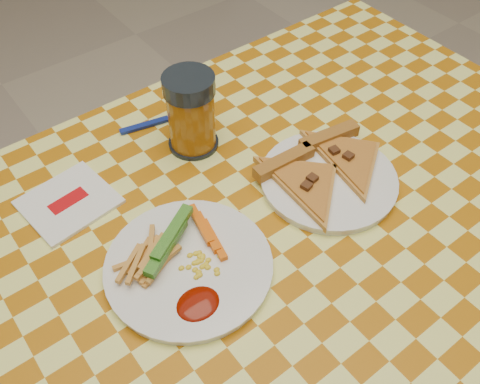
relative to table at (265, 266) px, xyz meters
The scene contains 8 objects.
table is the anchor object (origin of this frame).
plate_left 0.15m from the table, 168.71° to the left, with size 0.24×0.24×0.01m, color white.
plate_right 0.18m from the table, 10.41° to the left, with size 0.22×0.22×0.01m, color white.
fries_veggies 0.17m from the table, 163.03° to the left, with size 0.19×0.17×0.04m.
pizza_slices 0.19m from the table, 15.90° to the left, with size 0.26×0.24×0.02m.
drink_glass 0.28m from the table, 82.99° to the left, with size 0.09×0.09×0.14m.
napkin 0.33m from the table, 130.00° to the left, with size 0.15×0.14×0.01m.
fork 0.34m from the table, 87.73° to the left, with size 0.15×0.05×0.01m.
Camera 1 is at (-0.33, -0.37, 1.41)m, focal length 40.00 mm.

